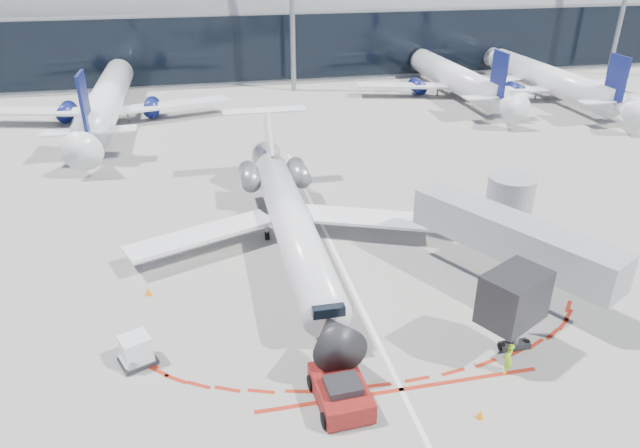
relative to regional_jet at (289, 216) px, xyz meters
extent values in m
plane|color=gray|center=(2.86, -3.55, -2.29)|extent=(260.00, 260.00, 0.00)
cube|color=silver|center=(2.86, -1.55, -2.28)|extent=(0.25, 40.00, 0.01)
cube|color=maroon|center=(2.86, -15.05, -2.28)|extent=(14.00, 0.25, 0.01)
cube|color=#96989B|center=(2.86, 61.45, 2.71)|extent=(150.00, 24.00, 10.00)
cylinder|color=#96989B|center=(2.86, 61.45, 7.71)|extent=(150.00, 24.00, 24.00)
cube|color=black|center=(2.86, 49.40, 2.71)|extent=(150.00, 0.20, 9.00)
cube|color=gray|center=(11.86, -8.05, 1.31)|extent=(8.22, 12.61, 2.30)
cube|color=black|center=(8.81, -13.79, 1.31)|extent=(3.86, 3.44, 2.60)
cylinder|color=gray|center=(9.61, -13.39, -1.09)|extent=(0.36, 0.36, 2.40)
cube|color=black|center=(9.61, -13.39, -2.07)|extent=(1.60, 0.60, 0.30)
cylinder|color=gray|center=(14.91, -2.31, 0.11)|extent=(3.20, 3.20, 4.80)
cylinder|color=black|center=(14.91, -2.31, -2.04)|extent=(4.00, 4.00, 0.50)
cylinder|color=silver|center=(0.00, -1.13, -0.03)|extent=(2.59, 21.14, 2.59)
cone|color=black|center=(0.00, -13.04, -0.03)|extent=(2.59, 2.69, 2.59)
cone|color=silver|center=(0.00, 11.17, -0.03)|extent=(2.59, 3.46, 2.59)
cube|color=black|center=(0.00, -11.51, 0.50)|extent=(1.63, 1.35, 0.53)
cube|color=silver|center=(-5.96, 0.31, -0.90)|extent=(10.29, 6.10, 0.30)
cube|color=silver|center=(5.96, 0.31, -0.90)|extent=(10.29, 6.10, 0.30)
cube|color=silver|center=(0.00, 10.21, 2.27)|extent=(0.24, 4.51, 4.59)
cube|color=silver|center=(0.00, 12.23, 4.00)|extent=(6.92, 1.54, 0.15)
cylinder|color=slate|center=(-1.97, 7.33, 0.21)|extent=(1.44, 3.27, 1.44)
cylinder|color=slate|center=(1.97, 7.33, 0.21)|extent=(1.44, 3.27, 1.44)
cylinder|color=black|center=(0.00, -9.97, -2.02)|extent=(0.21, 0.54, 0.54)
cylinder|color=black|center=(-1.44, 1.27, -1.98)|extent=(0.29, 0.62, 0.62)
cylinder|color=black|center=(1.44, 1.27, -1.98)|extent=(0.29, 0.62, 0.62)
cylinder|color=gray|center=(0.00, -9.97, -1.76)|extent=(0.17, 0.17, 1.06)
cube|color=#62110E|center=(-0.17, -15.22, -1.68)|extent=(2.43, 3.69, 1.00)
cube|color=black|center=(-0.15, -15.55, -1.01)|extent=(1.63, 1.42, 0.39)
cylinder|color=gray|center=(-0.31, -12.77, -1.90)|extent=(0.27, 2.90, 0.11)
cylinder|color=black|center=(-1.16, -16.50, -1.93)|extent=(0.35, 0.73, 0.71)
cylinder|color=black|center=(0.96, -16.39, -1.93)|extent=(0.35, 0.73, 0.71)
cylinder|color=black|center=(-1.30, -14.05, -1.93)|extent=(0.35, 0.73, 0.71)
cylinder|color=black|center=(0.82, -13.94, -1.93)|extent=(0.35, 0.73, 0.71)
imported|color=#9BE518|center=(8.31, -14.97, -1.43)|extent=(0.74, 0.72, 1.72)
cube|color=black|center=(-9.49, -10.47, -2.14)|extent=(2.13, 2.00, 0.19)
cube|color=silver|center=(-9.49, -10.47, -1.37)|extent=(1.75, 1.71, 1.36)
cylinder|color=black|center=(-9.90, -11.24, -2.21)|extent=(0.15, 0.19, 0.17)
cylinder|color=black|center=(-8.65, -10.71, -2.21)|extent=(0.15, 0.19, 0.17)
cylinder|color=black|center=(-10.33, -10.23, -2.21)|extent=(0.15, 0.19, 0.17)
cylinder|color=black|center=(-9.08, -9.69, -2.21)|extent=(0.15, 0.19, 0.17)
cone|color=orange|center=(-9.30, -4.25, -2.02)|extent=(0.39, 0.39, 0.54)
cone|color=orange|center=(5.69, -17.48, -2.06)|extent=(0.33, 0.33, 0.46)
camera|label=1|loc=(-5.23, -34.40, 16.92)|focal=32.00mm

